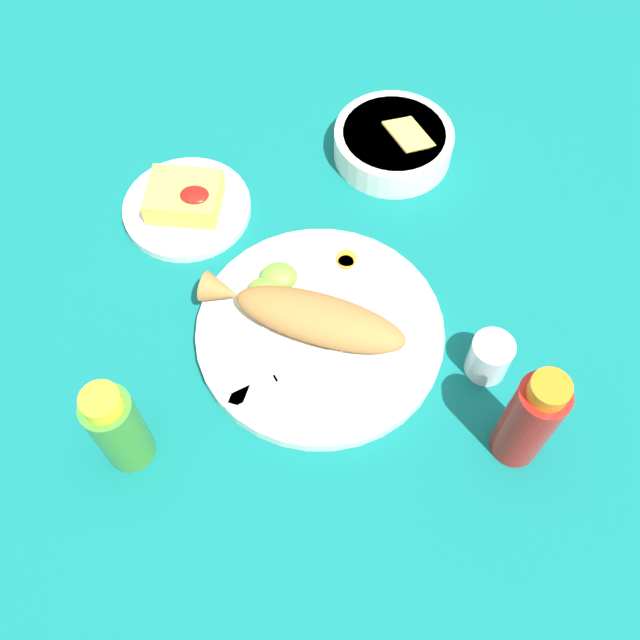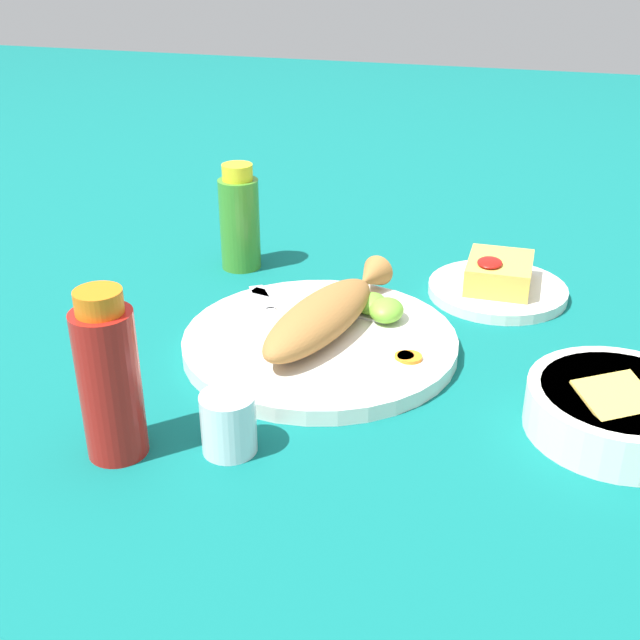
% 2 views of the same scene
% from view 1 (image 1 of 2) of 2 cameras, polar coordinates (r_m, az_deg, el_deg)
% --- Properties ---
extents(ground_plane, '(4.00, 4.00, 0.00)m').
position_cam_1_polar(ground_plane, '(0.91, 0.00, -1.20)').
color(ground_plane, '#0C605B').
extents(main_plate, '(0.31, 0.31, 0.02)m').
position_cam_1_polar(main_plate, '(0.91, 0.00, -0.93)').
color(main_plate, silver).
rests_on(main_plate, ground_plane).
extents(fried_fish, '(0.27, 0.11, 0.05)m').
position_cam_1_polar(fried_fish, '(0.88, -0.85, 0.33)').
color(fried_fish, '#996633').
rests_on(fried_fish, main_plate).
extents(fork_near, '(0.16, 0.11, 0.00)m').
position_cam_1_polar(fork_near, '(0.87, -2.89, -4.53)').
color(fork_near, silver).
rests_on(fork_near, main_plate).
extents(fork_far, '(0.05, 0.18, 0.00)m').
position_cam_1_polar(fork_far, '(0.89, -5.02, -2.30)').
color(fork_far, silver).
rests_on(fork_far, main_plate).
extents(carrot_slice_near, '(0.02, 0.02, 0.00)m').
position_cam_1_polar(carrot_slice_near, '(0.95, 2.08, 4.63)').
color(carrot_slice_near, orange).
rests_on(carrot_slice_near, main_plate).
extents(carrot_slice_mid, '(0.03, 0.03, 0.00)m').
position_cam_1_polar(carrot_slice_mid, '(0.95, 2.12, 4.92)').
color(carrot_slice_mid, orange).
rests_on(carrot_slice_mid, main_plate).
extents(lime_wedge_main, '(0.05, 0.04, 0.03)m').
position_cam_1_polar(lime_wedge_main, '(0.93, -3.27, 3.52)').
color(lime_wedge_main, '#6BB233').
rests_on(lime_wedge_main, main_plate).
extents(lime_wedge_side, '(0.04, 0.04, 0.02)m').
position_cam_1_polar(lime_wedge_side, '(0.92, -4.39, 2.44)').
color(lime_wedge_side, '#6BB233').
rests_on(lime_wedge_side, main_plate).
extents(hot_sauce_bottle_red, '(0.06, 0.06, 0.16)m').
position_cam_1_polar(hot_sauce_bottle_red, '(0.81, 16.43, -7.65)').
color(hot_sauce_bottle_red, '#B21914').
rests_on(hot_sauce_bottle_red, ground_plane).
extents(hot_sauce_bottle_green, '(0.06, 0.06, 0.15)m').
position_cam_1_polar(hot_sauce_bottle_green, '(0.81, -15.87, -8.28)').
color(hot_sauce_bottle_green, '#3D8428').
rests_on(hot_sauce_bottle_green, ground_plane).
extents(salt_cup, '(0.05, 0.05, 0.06)m').
position_cam_1_polar(salt_cup, '(0.89, 13.35, -3.02)').
color(salt_cup, silver).
rests_on(salt_cup, ground_plane).
extents(side_plate_fries, '(0.18, 0.18, 0.01)m').
position_cam_1_polar(side_plate_fries, '(1.04, -10.58, 8.78)').
color(side_plate_fries, silver).
rests_on(side_plate_fries, ground_plane).
extents(fries_pile, '(0.10, 0.08, 0.04)m').
position_cam_1_polar(fries_pile, '(1.02, -10.78, 9.67)').
color(fries_pile, gold).
rests_on(fries_pile, side_plate_fries).
extents(guacamole_bowl, '(0.17, 0.17, 0.06)m').
position_cam_1_polar(guacamole_bowl, '(1.09, 5.89, 13.97)').
color(guacamole_bowl, white).
rests_on(guacamole_bowl, ground_plane).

